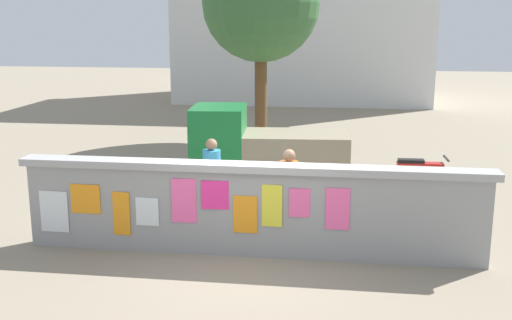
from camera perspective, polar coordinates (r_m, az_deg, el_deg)
ground at (r=18.08m, az=3.22°, el=0.66°), size 60.00×60.00×0.00m
poster_wall at (r=10.18m, az=-0.54°, el=-4.45°), size 7.76×0.42×1.54m
auto_rickshaw_truck at (r=14.39m, az=0.48°, el=1.15°), size 3.70×1.76×1.85m
motorcycle at (r=14.12m, az=14.65°, el=-1.33°), size 1.90×0.56×0.87m
bicycle_near at (r=12.16m, az=-10.46°, el=-3.88°), size 1.71×0.44×0.95m
bicycle_far at (r=11.67m, az=13.06°, el=-4.72°), size 1.67×0.55×0.95m
person_walking at (r=10.88m, az=3.03°, el=-2.27°), size 0.44×0.44×1.62m
person_bystander at (r=11.83m, az=-4.08°, el=-1.05°), size 0.41×0.41×1.62m
tree_roadside at (r=19.42m, az=0.46°, el=14.18°), size 3.59×3.59×6.08m
building_background at (r=30.38m, az=4.51°, el=13.66°), size 11.86×6.69×8.46m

